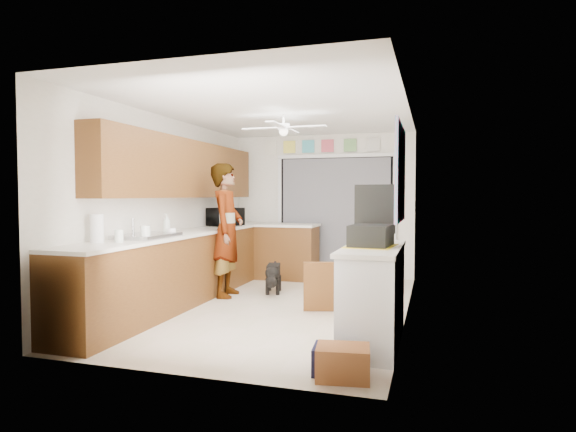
# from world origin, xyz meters

# --- Properties ---
(floor) EXTENTS (5.00, 5.00, 0.00)m
(floor) POSITION_xyz_m (0.00, 0.00, 0.00)
(floor) COLOR beige
(floor) RESTS_ON ground
(ceiling) EXTENTS (5.00, 5.00, 0.00)m
(ceiling) POSITION_xyz_m (0.00, 0.00, 2.50)
(ceiling) COLOR white
(ceiling) RESTS_ON ground
(wall_back) EXTENTS (3.20, 0.00, 3.20)m
(wall_back) POSITION_xyz_m (0.00, 2.50, 1.25)
(wall_back) COLOR white
(wall_back) RESTS_ON ground
(wall_front) EXTENTS (3.20, 0.00, 3.20)m
(wall_front) POSITION_xyz_m (0.00, -2.50, 1.25)
(wall_front) COLOR white
(wall_front) RESTS_ON ground
(wall_left) EXTENTS (0.00, 5.00, 5.00)m
(wall_left) POSITION_xyz_m (-1.60, 0.00, 1.25)
(wall_left) COLOR white
(wall_left) RESTS_ON ground
(wall_right) EXTENTS (0.00, 5.00, 5.00)m
(wall_right) POSITION_xyz_m (1.60, 0.00, 1.25)
(wall_right) COLOR white
(wall_right) RESTS_ON ground
(left_base_cabinets) EXTENTS (0.60, 4.80, 0.90)m
(left_base_cabinets) POSITION_xyz_m (-1.30, 0.00, 0.45)
(left_base_cabinets) COLOR brown
(left_base_cabinets) RESTS_ON floor
(left_countertop) EXTENTS (0.62, 4.80, 0.04)m
(left_countertop) POSITION_xyz_m (-1.29, 0.00, 0.92)
(left_countertop) COLOR white
(left_countertop) RESTS_ON left_base_cabinets
(upper_cabinets) EXTENTS (0.32, 4.00, 0.80)m
(upper_cabinets) POSITION_xyz_m (-1.44, 0.20, 1.80)
(upper_cabinets) COLOR brown
(upper_cabinets) RESTS_ON wall_left
(sink_basin) EXTENTS (0.50, 0.76, 0.06)m
(sink_basin) POSITION_xyz_m (-1.29, -1.00, 0.95)
(sink_basin) COLOR silver
(sink_basin) RESTS_ON left_countertop
(faucet) EXTENTS (0.03, 0.03, 0.22)m
(faucet) POSITION_xyz_m (-1.48, -1.00, 1.05)
(faucet) COLOR silver
(faucet) RESTS_ON left_countertop
(peninsula_base) EXTENTS (1.00, 0.60, 0.90)m
(peninsula_base) POSITION_xyz_m (-0.50, 2.00, 0.45)
(peninsula_base) COLOR brown
(peninsula_base) RESTS_ON floor
(peninsula_top) EXTENTS (1.04, 0.64, 0.04)m
(peninsula_top) POSITION_xyz_m (-0.50, 2.00, 0.92)
(peninsula_top) COLOR white
(peninsula_top) RESTS_ON peninsula_base
(back_opening_recess) EXTENTS (2.00, 0.06, 2.10)m
(back_opening_recess) POSITION_xyz_m (0.25, 2.47, 1.05)
(back_opening_recess) COLOR black
(back_opening_recess) RESTS_ON wall_back
(curtain_panel) EXTENTS (1.90, 0.03, 2.05)m
(curtain_panel) POSITION_xyz_m (0.25, 2.43, 1.05)
(curtain_panel) COLOR slate
(curtain_panel) RESTS_ON wall_back
(door_trim_left) EXTENTS (0.06, 0.04, 2.10)m
(door_trim_left) POSITION_xyz_m (-0.77, 2.44, 1.05)
(door_trim_left) COLOR white
(door_trim_left) RESTS_ON wall_back
(door_trim_right) EXTENTS (0.06, 0.04, 2.10)m
(door_trim_right) POSITION_xyz_m (1.27, 2.44, 1.05)
(door_trim_right) COLOR white
(door_trim_right) RESTS_ON wall_back
(door_trim_head) EXTENTS (2.10, 0.04, 0.06)m
(door_trim_head) POSITION_xyz_m (0.25, 2.44, 2.12)
(door_trim_head) COLOR white
(door_trim_head) RESTS_ON wall_back
(header_frame_0) EXTENTS (0.22, 0.02, 0.22)m
(header_frame_0) POSITION_xyz_m (-0.60, 2.47, 2.30)
(header_frame_0) COLOR #F8EE52
(header_frame_0) RESTS_ON wall_back
(header_frame_1) EXTENTS (0.22, 0.02, 0.22)m
(header_frame_1) POSITION_xyz_m (-0.25, 2.47, 2.30)
(header_frame_1) COLOR #4BB9CA
(header_frame_1) RESTS_ON wall_back
(header_frame_2) EXTENTS (0.22, 0.02, 0.22)m
(header_frame_2) POSITION_xyz_m (0.10, 2.47, 2.30)
(header_frame_2) COLOR #D44F61
(header_frame_2) RESTS_ON wall_back
(header_frame_3) EXTENTS (0.22, 0.02, 0.22)m
(header_frame_3) POSITION_xyz_m (0.50, 2.47, 2.30)
(header_frame_3) COLOR #71AB61
(header_frame_3) RESTS_ON wall_back
(header_frame_4) EXTENTS (0.22, 0.02, 0.22)m
(header_frame_4) POSITION_xyz_m (0.90, 2.47, 2.30)
(header_frame_4) COLOR silver
(header_frame_4) RESTS_ON wall_back
(route66_sign) EXTENTS (0.22, 0.02, 0.26)m
(route66_sign) POSITION_xyz_m (-0.95, 2.47, 2.30)
(route66_sign) COLOR silver
(route66_sign) RESTS_ON wall_back
(right_counter_base) EXTENTS (0.50, 1.40, 0.90)m
(right_counter_base) POSITION_xyz_m (1.35, -1.20, 0.45)
(right_counter_base) COLOR white
(right_counter_base) RESTS_ON floor
(right_counter_top) EXTENTS (0.54, 1.44, 0.04)m
(right_counter_top) POSITION_xyz_m (1.34, -1.20, 0.92)
(right_counter_top) COLOR white
(right_counter_top) RESTS_ON right_counter_base
(abstract_painting) EXTENTS (0.03, 1.15, 0.95)m
(abstract_painting) POSITION_xyz_m (1.58, -1.00, 1.65)
(abstract_painting) COLOR #EB569F
(abstract_painting) RESTS_ON wall_right
(ceiling_fan) EXTENTS (1.14, 1.14, 0.24)m
(ceiling_fan) POSITION_xyz_m (0.00, 0.20, 2.32)
(ceiling_fan) COLOR white
(ceiling_fan) RESTS_ON ceiling
(microwave) EXTENTS (0.54, 0.63, 0.29)m
(microwave) POSITION_xyz_m (-1.30, 1.22, 1.09)
(microwave) COLOR black
(microwave) RESTS_ON left_countertop
(soap_bottle) EXTENTS (0.13, 0.13, 0.26)m
(soap_bottle) POSITION_xyz_m (-1.40, -0.39, 1.07)
(soap_bottle) COLOR silver
(soap_bottle) RESTS_ON left_countertop
(cup) EXTENTS (0.15, 0.15, 0.09)m
(cup) POSITION_xyz_m (-1.19, -0.62, 0.98)
(cup) COLOR white
(cup) RESTS_ON left_countertop
(jar_a) EXTENTS (0.14, 0.14, 0.16)m
(jar_a) POSITION_xyz_m (-1.18, -1.21, 1.02)
(jar_a) COLOR silver
(jar_a) RESTS_ON left_countertop
(jar_b) EXTENTS (0.11, 0.11, 0.14)m
(jar_b) POSITION_xyz_m (-1.26, -1.57, 1.01)
(jar_b) COLOR silver
(jar_b) RESTS_ON left_countertop
(paper_towel_roll) EXTENTS (0.17, 0.17, 0.30)m
(paper_towel_roll) POSITION_xyz_m (-1.45, -1.67, 1.09)
(paper_towel_roll) COLOR white
(paper_towel_roll) RESTS_ON left_countertop
(suitcase) EXTENTS (0.41, 0.52, 0.21)m
(suitcase) POSITION_xyz_m (1.32, -1.18, 1.04)
(suitcase) COLOR black
(suitcase) RESTS_ON right_counter_top
(suitcase_rim) EXTENTS (0.49, 0.62, 0.02)m
(suitcase_rim) POSITION_xyz_m (1.32, -1.18, 0.93)
(suitcase_rim) COLOR yellow
(suitcase_rim) RESTS_ON suitcase
(suitcase_lid) EXTENTS (0.42, 0.07, 0.50)m
(suitcase_lid) POSITION_xyz_m (1.32, -0.89, 1.29)
(suitcase_lid) COLOR black
(suitcase_lid) RESTS_ON suitcase
(cardboard_box) EXTENTS (0.45, 0.36, 0.26)m
(cardboard_box) POSITION_xyz_m (1.23, -2.20, 0.13)
(cardboard_box) COLOR #A05532
(cardboard_box) RESTS_ON floor
(navy_crate) EXTENTS (0.39, 0.33, 0.22)m
(navy_crate) POSITION_xyz_m (1.16, -2.10, 0.11)
(navy_crate) COLOR black
(navy_crate) RESTS_ON floor
(cabinet_door_panel) EXTENTS (0.45, 0.27, 0.63)m
(cabinet_door_panel) POSITION_xyz_m (0.59, -0.18, 0.32)
(cabinet_door_panel) COLOR brown
(cabinet_door_panel) RESTS_ON floor
(man) EXTENTS (0.55, 0.75, 1.88)m
(man) POSITION_xyz_m (-0.90, 0.38, 0.94)
(man) COLOR white
(man) RESTS_ON floor
(dog) EXTENTS (0.39, 0.64, 0.47)m
(dog) POSITION_xyz_m (-0.34, 0.79, 0.23)
(dog) COLOR black
(dog) RESTS_ON floor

